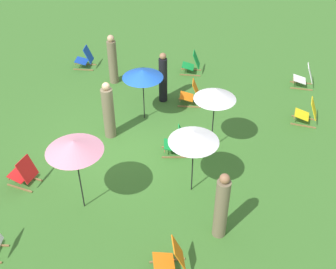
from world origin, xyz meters
TOP-DOWN VIEW (x-y plane):
  - ground_plane at (0.00, 0.00)m, footprint 40.00×40.00m
  - deckchair_0 at (0.16, 1.48)m, footprint 0.57×0.82m
  - deckchair_1 at (-1.77, 5.28)m, footprint 0.62×0.84m
  - deckchair_2 at (1.86, -2.25)m, footprint 0.65×0.86m
  - deckchair_3 at (-4.01, 5.51)m, footprint 0.55×0.80m
  - deckchair_4 at (-4.48, -2.47)m, footprint 0.49×0.77m
  - deckchair_5 at (-2.43, 1.68)m, footprint 0.50×0.77m
  - deckchair_6 at (-4.54, 1.55)m, footprint 0.49×0.77m
  - deckchair_7 at (3.97, 1.74)m, footprint 0.64×0.85m
  - umbrella_0 at (-1.43, 0.28)m, footprint 1.22×1.22m
  - umbrella_1 at (2.44, -0.56)m, footprint 1.28×1.28m
  - umbrella_2 at (-0.16, 2.42)m, footprint 1.12×1.12m
  - umbrella_3 at (1.56, 1.99)m, footprint 1.20×1.20m
  - person_0 at (2.90, 2.70)m, footprint 0.34×0.34m
  - person_1 at (-3.54, -1.16)m, footprint 0.34×0.34m
  - person_2 at (-2.54, 0.73)m, footprint 0.36×0.36m
  - person_3 at (-0.42, -0.57)m, footprint 0.37×0.37m

SIDE VIEW (x-z plane):
  - ground_plane at x=0.00m, z-range 0.00..0.00m
  - deckchair_0 at x=0.16m, z-range -0.05..0.79m
  - deckchair_1 at x=-1.77m, z-range -0.05..0.79m
  - deckchair_2 at x=1.86m, z-range -0.05..0.79m
  - deckchair_3 at x=-4.01m, z-range -0.05..0.79m
  - deckchair_4 at x=-4.48m, z-range -0.05..0.79m
  - deckchair_5 at x=-2.43m, z-range -0.05..0.79m
  - deckchair_6 at x=-4.54m, z-range -0.05..0.79m
  - deckchair_7 at x=3.97m, z-range -0.05..0.79m
  - person_2 at x=-2.54m, z-range -0.04..1.69m
  - person_3 at x=-0.42m, z-range -0.05..1.74m
  - person_1 at x=-3.54m, z-range -0.04..1.74m
  - person_0 at x=2.90m, z-range -0.04..1.76m
  - umbrella_0 at x=-1.43m, z-range 0.72..2.42m
  - umbrella_3 at x=1.56m, z-range 0.77..2.59m
  - umbrella_2 at x=-0.16m, z-range 0.83..2.80m
  - umbrella_1 at x=2.44m, z-range 0.87..2.87m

